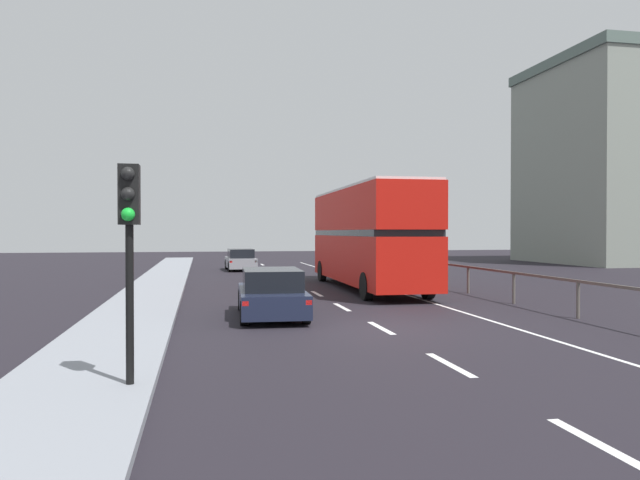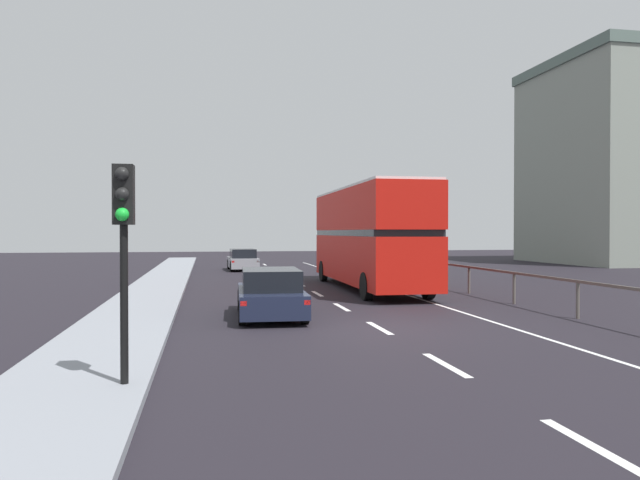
{
  "view_description": "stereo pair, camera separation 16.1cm",
  "coord_description": "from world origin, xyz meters",
  "px_view_note": "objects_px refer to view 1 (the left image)",
  "views": [
    {
      "loc": [
        -4.45,
        -14.69,
        2.43
      ],
      "look_at": [
        -0.39,
        5.67,
        2.15
      ],
      "focal_mm": 33.54,
      "sensor_mm": 36.0,
      "label": 1
    },
    {
      "loc": [
        -4.3,
        -14.72,
        2.43
      ],
      "look_at": [
        -0.39,
        5.67,
        2.15
      ],
      "focal_mm": 33.54,
      "sensor_mm": 36.0,
      "label": 2
    }
  ],
  "objects_px": {
    "hatchback_car_near": "(271,294)",
    "double_decker_bus_red": "(367,235)",
    "sedan_car_ahead": "(241,260)",
    "traffic_signal_pole": "(129,220)"
  },
  "relations": [
    {
      "from": "hatchback_car_near",
      "to": "double_decker_bus_red",
      "type": "bearing_deg",
      "value": 59.09
    },
    {
      "from": "hatchback_car_near",
      "to": "sedan_car_ahead",
      "type": "bearing_deg",
      "value": 91.24
    },
    {
      "from": "double_decker_bus_red",
      "to": "traffic_signal_pole",
      "type": "relative_size",
      "value": 3.48
    },
    {
      "from": "sedan_car_ahead",
      "to": "hatchback_car_near",
      "type": "bearing_deg",
      "value": -92.9
    },
    {
      "from": "sedan_car_ahead",
      "to": "double_decker_bus_red",
      "type": "bearing_deg",
      "value": -73.21
    },
    {
      "from": "hatchback_car_near",
      "to": "sedan_car_ahead",
      "type": "distance_m",
      "value": 21.05
    },
    {
      "from": "traffic_signal_pole",
      "to": "sedan_car_ahead",
      "type": "bearing_deg",
      "value": 83.04
    },
    {
      "from": "double_decker_bus_red",
      "to": "sedan_car_ahead",
      "type": "height_order",
      "value": "double_decker_bus_red"
    },
    {
      "from": "traffic_signal_pole",
      "to": "sedan_car_ahead",
      "type": "xyz_separation_m",
      "value": [
        3.5,
        28.71,
        -1.96
      ]
    },
    {
      "from": "traffic_signal_pole",
      "to": "hatchback_car_near",
      "type": "bearing_deg",
      "value": 68.48
    }
  ]
}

